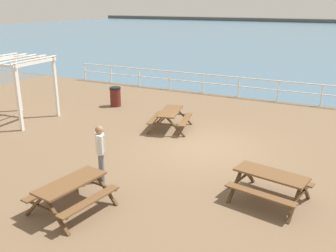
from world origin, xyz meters
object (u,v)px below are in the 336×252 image
at_px(picnic_table_near_left, 71,189).
at_px(litter_bin, 115,97).
at_px(visitor, 101,150).
at_px(picnic_table_far_left, 170,115).
at_px(picnic_table_mid_centre, 271,180).
at_px(lattice_pergola, 16,74).

height_order(picnic_table_near_left, litter_bin, litter_bin).
height_order(visitor, litter_bin, visitor).
bearing_deg(picnic_table_far_left, visitor, 169.70).
xyz_separation_m(picnic_table_near_left, litter_bin, (-4.66, 8.57, -0.10)).
xyz_separation_m(picnic_table_mid_centre, picnic_table_far_left, (-4.86, 3.96, 0.00)).
bearing_deg(visitor, picnic_table_near_left, 55.10).
distance_m(picnic_table_near_left, visitor, 1.70).
height_order(picnic_table_far_left, litter_bin, litter_bin).
bearing_deg(visitor, picnic_table_far_left, -132.01).
distance_m(picnic_table_near_left, litter_bin, 9.76).
relative_size(picnic_table_mid_centre, lattice_pergola, 0.76).
xyz_separation_m(picnic_table_far_left, litter_bin, (-4.00, 1.94, -0.10)).
bearing_deg(lattice_pergola, visitor, -29.13).
height_order(lattice_pergola, litter_bin, lattice_pergola).
bearing_deg(picnic_table_far_left, litter_bin, 49.95).
relative_size(picnic_table_mid_centre, picnic_table_far_left, 0.97).
height_order(picnic_table_mid_centre, lattice_pergola, lattice_pergola).
xyz_separation_m(visitor, lattice_pergola, (-6.71, 3.19, 1.05)).
relative_size(visitor, lattice_pergola, 0.61).
relative_size(picnic_table_mid_centre, visitor, 1.23).
height_order(picnic_table_mid_centre, visitor, visitor).
bearing_deg(picnic_table_near_left, litter_bin, 36.02).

